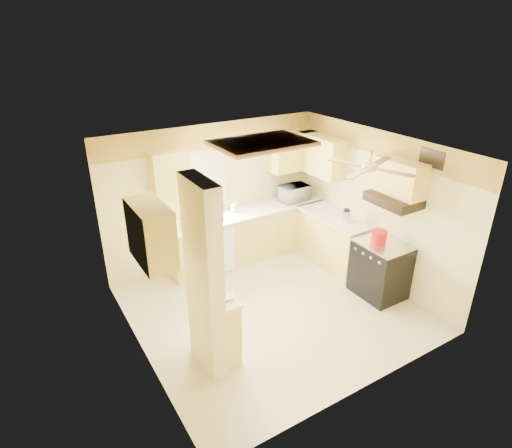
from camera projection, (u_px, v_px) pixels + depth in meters
floor at (273, 308)px, 6.59m from camera, size 4.00×4.00×0.00m
ceiling at (276, 149)px, 5.53m from camera, size 4.00×4.00×0.00m
wall_back at (214, 194)px, 7.53m from camera, size 4.00×0.00×4.00m
wall_front at (372, 303)px, 4.59m from camera, size 4.00×0.00×4.00m
wall_left at (135, 274)px, 5.11m from camera, size 0.00×3.80×3.80m
wall_right at (376, 207)px, 7.01m from camera, size 0.00×3.80×3.80m
wallpaper_border at (212, 136)px, 7.07m from camera, size 4.00×0.02×0.40m
partition_column at (204, 280)px, 5.00m from camera, size 0.20×0.70×2.50m
partition_ledge at (223, 329)px, 5.44m from camera, size 0.25×0.55×0.90m
ledge_top at (222, 298)px, 5.24m from camera, size 0.28×0.58×0.04m
lower_cabinets_back at (248, 235)px, 7.87m from camera, size 3.00×0.60×0.90m
lower_cabinets_right at (334, 241)px, 7.67m from camera, size 0.60×1.40×0.90m
countertop_back at (248, 212)px, 7.67m from camera, size 3.04×0.64×0.04m
countertop_right at (335, 217)px, 7.46m from camera, size 0.64×1.44×0.04m
dishwasher_panel at (219, 253)px, 7.28m from camera, size 0.58×0.02×0.80m
window at (201, 181)px, 7.28m from camera, size 0.92×0.02×1.02m
upper_cab_back_left at (169, 172)px, 6.74m from camera, size 0.60×0.35×0.70m
upper_cab_back_right at (293, 151)px, 7.87m from camera, size 0.90×0.35×0.70m
upper_cab_right at (321, 155)px, 7.64m from camera, size 0.35×1.00×0.70m
upper_cab_left_wall at (151, 234)px, 4.75m from camera, size 0.35×0.75×0.70m
upper_cab_over_stove at (401, 178)px, 6.20m from camera, size 0.35×0.76×0.52m
stove at (380, 269)px, 6.76m from camera, size 0.68×0.77×0.92m
range_hood at (393, 200)px, 6.30m from camera, size 0.50×0.76×0.14m
poster_menu at (210, 232)px, 4.80m from camera, size 0.02×0.42×0.57m
poster_nashville at (213, 281)px, 5.07m from camera, size 0.02×0.42×0.57m
ceiling_light_panel at (262, 143)px, 5.99m from camera, size 1.35×0.95×0.06m
ceiling_fan at (369, 167)px, 5.55m from camera, size 1.15×1.15×0.26m
vent_grate at (432, 158)px, 5.86m from camera, size 0.02×0.40×0.25m
microwave at (294, 193)px, 8.06m from camera, size 0.54×0.37×0.30m
bowl at (226, 296)px, 5.19m from camera, size 0.28×0.28×0.05m
dutch_oven at (379, 236)px, 6.60m from camera, size 0.25×0.25×0.17m
kettle at (346, 216)px, 7.18m from camera, size 0.15×0.15×0.24m
dish_rack at (191, 221)px, 7.10m from camera, size 0.35×0.27×0.20m
utensil_crock at (234, 208)px, 7.58m from camera, size 0.11×0.11×0.21m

